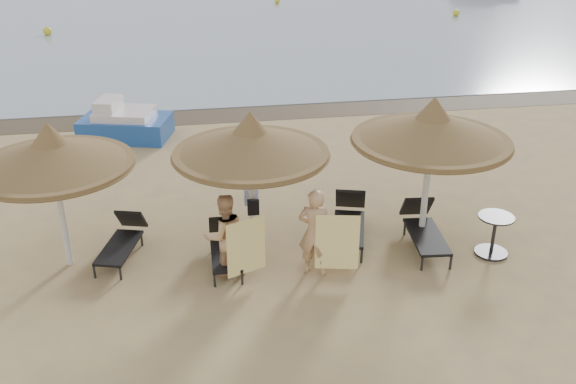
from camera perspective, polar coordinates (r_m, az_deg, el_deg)
name	(u,v)px	position (r m, az deg, el deg)	size (l,w,h in m)	color
ground	(275,280)	(11.71, -1.19, -7.81)	(160.00, 160.00, 0.00)	tan
wet_sand_strip	(231,114)	(20.18, -5.11, 6.91)	(200.00, 1.60, 0.01)	#4A3E2C
palapa_left	(52,154)	(11.86, -20.27, 3.22)	(2.84, 2.84, 2.82)	silver
palapa_center	(251,142)	(11.56, -3.34, 4.46)	(2.89, 2.89, 2.87)	silver
palapa_right	(432,128)	(12.22, 12.68, 5.53)	(3.02, 3.02, 2.99)	silver
lounger_far_left	(123,239)	(12.71, -14.48, -4.08)	(0.96, 1.71, 0.73)	#252528
lounger_near_left	(225,245)	(12.17, -5.63, -4.72)	(0.56, 1.63, 0.73)	#252528
lounger_near_right	(349,220)	(12.96, 5.45, -2.48)	(1.09, 1.93, 0.82)	#252528
lounger_far_right	(424,228)	(12.91, 11.96, -3.12)	(0.76, 1.84, 0.80)	#252528
side_table	(493,236)	(12.91, 17.80, -3.76)	(0.67, 0.67, 0.82)	#252528
person_left	(224,229)	(11.46, -5.69, -3.33)	(0.85, 0.55, 1.85)	tan
person_right	(315,226)	(11.41, 2.43, -3.01)	(0.91, 0.59, 1.98)	tan
towel_left	(246,247)	(11.27, -3.73, -4.89)	(0.71, 0.31, 1.07)	yellow
towel_right	(337,243)	(11.38, 4.40, -4.50)	(0.77, 0.18, 1.09)	yellow
bag_patterned	(251,197)	(12.20, -3.29, -0.44)	(0.27, 0.09, 0.33)	white
bag_dark	(253,207)	(11.92, -3.10, -1.36)	(0.22, 0.08, 0.31)	black
pedal_boat	(124,123)	(18.62, -14.34, 5.92)	(2.69, 2.00, 1.12)	#1C4898
buoy_left	(47,31)	(33.20, -20.60, 13.24)	(0.41, 0.41, 0.41)	yellow
buoy_mid	(277,1)	(40.02, -0.96, 16.61)	(0.32, 0.32, 0.32)	yellow
buoy_right	(456,13)	(37.12, 14.72, 15.14)	(0.36, 0.36, 0.36)	yellow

